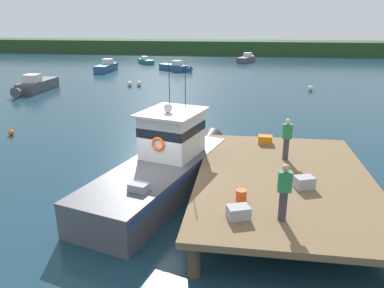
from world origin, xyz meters
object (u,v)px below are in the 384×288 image
at_px(crate_single_far, 265,140).
at_px(mooring_buoy_inshore, 11,133).
at_px(crate_stack_near_edge, 304,182).
at_px(moored_boat_off_the_point, 145,61).
at_px(moored_boat_near_channel, 36,85).
at_px(crate_stack_mid_dock, 238,212).
at_px(bait_bucket, 241,195).
at_px(moored_boat_mid_harbor, 107,67).
at_px(deckhand_by_the_boat, 287,138).
at_px(mooring_buoy_spare_mooring, 139,84).
at_px(moored_boat_far_left, 175,67).
at_px(deckhand_further_back, 284,191).
at_px(main_fishing_boat, 165,164).
at_px(mooring_buoy_channel_marker, 311,88).
at_px(mooring_buoy_outer, 130,84).
at_px(moored_boat_far_right, 247,59).

distance_m(crate_single_far, mooring_buoy_inshore, 14.57).
xyz_separation_m(crate_stack_near_edge, moored_boat_off_the_point, (-17.04, 43.51, -1.02)).
bearing_deg(moored_boat_near_channel, mooring_buoy_inshore, -65.32).
bearing_deg(crate_stack_mid_dock, bait_bucket, 86.81).
bearing_deg(bait_bucket, moored_boat_mid_harbor, 116.25).
bearing_deg(deckhand_by_the_boat, mooring_buoy_spare_mooring, 119.10).
bearing_deg(moored_boat_far_left, mooring_buoy_inshore, -98.13).
bearing_deg(deckhand_by_the_boat, deckhand_further_back, -96.15).
bearing_deg(moored_boat_off_the_point, crate_stack_mid_dock, -71.85).
bearing_deg(mooring_buoy_inshore, moored_boat_mid_harbor, 99.34).
relative_size(deckhand_further_back, moored_boat_mid_harbor, 0.28).
bearing_deg(main_fishing_boat, moored_boat_off_the_point, 106.14).
height_order(deckhand_further_back, moored_boat_off_the_point, deckhand_further_back).
relative_size(crate_stack_near_edge, mooring_buoy_spare_mooring, 1.18).
bearing_deg(mooring_buoy_channel_marker, moored_boat_mid_harbor, 155.87).
bearing_deg(mooring_buoy_inshore, main_fishing_boat, -28.51).
distance_m(main_fishing_boat, crate_stack_near_edge, 5.31).
height_order(crate_stack_mid_dock, crate_stack_near_edge, crate_stack_near_edge).
bearing_deg(mooring_buoy_outer, crate_stack_near_edge, -60.97).
bearing_deg(crate_stack_mid_dock, deckhand_further_back, 2.37).
xyz_separation_m(main_fishing_boat, moored_boat_off_the_point, (-12.07, 41.70, -0.64)).
bearing_deg(mooring_buoy_outer, mooring_buoy_inshore, -96.19).
bearing_deg(moored_boat_mid_harbor, bait_bucket, -63.75).
distance_m(crate_stack_mid_dock, crate_stack_near_edge, 3.02).
height_order(crate_stack_mid_dock, deckhand_further_back, deckhand_further_back).
relative_size(moored_boat_near_channel, mooring_buoy_spare_mooring, 12.33).
bearing_deg(moored_boat_off_the_point, mooring_buoy_channel_marker, -42.46).
bearing_deg(crate_stack_near_edge, mooring_buoy_inshore, 154.14).
xyz_separation_m(deckhand_by_the_boat, mooring_buoy_channel_marker, (4.33, 21.75, -1.81)).
xyz_separation_m(moored_boat_off_the_point, mooring_buoy_spare_mooring, (4.48, -19.06, -0.11)).
height_order(crate_stack_mid_dock, mooring_buoy_outer, crate_stack_mid_dock).
bearing_deg(crate_stack_near_edge, moored_boat_mid_harbor, 119.54).
xyz_separation_m(bait_bucket, mooring_buoy_outer, (-11.46, 25.40, -1.12)).
xyz_separation_m(crate_stack_near_edge, mooring_buoy_spare_mooring, (-12.56, 24.45, -1.14)).
bearing_deg(moored_boat_far_right, moored_boat_off_the_point, -162.63).
bearing_deg(bait_bucket, deckhand_by_the_boat, 66.41).
height_order(moored_boat_mid_harbor, moored_boat_far_left, moored_boat_mid_harbor).
distance_m(deckhand_further_back, moored_boat_near_channel, 30.57).
bearing_deg(moored_boat_off_the_point, moored_boat_far_left, -50.41).
height_order(moored_boat_far_left, mooring_buoy_outer, moored_boat_far_left).
bearing_deg(mooring_buoy_channel_marker, moored_boat_far_right, 104.15).
xyz_separation_m(crate_stack_mid_dock, mooring_buoy_inshore, (-13.22, 9.63, -1.21)).
bearing_deg(main_fishing_boat, mooring_buoy_outer, 110.70).
distance_m(crate_stack_mid_dock, moored_boat_mid_harbor, 41.18).
bearing_deg(crate_single_far, moored_boat_far_left, 107.49).
relative_size(moored_boat_mid_harbor, mooring_buoy_spare_mooring, 11.48).
relative_size(main_fishing_boat, crate_stack_mid_dock, 16.54).
xyz_separation_m(main_fishing_boat, deckhand_further_back, (4.10, -3.99, 1.05)).
distance_m(mooring_buoy_outer, mooring_buoy_channel_marker, 17.41).
relative_size(crate_stack_near_edge, moored_boat_far_left, 0.12).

